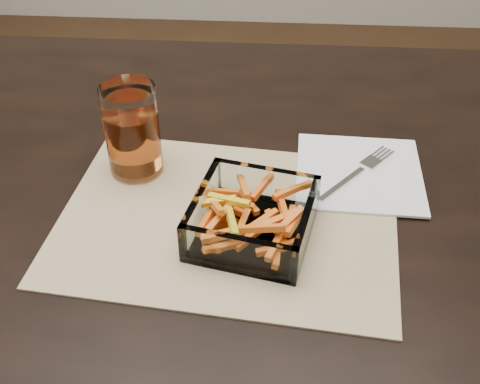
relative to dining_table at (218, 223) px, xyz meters
name	(u,v)px	position (x,y,z in m)	size (l,w,h in m)	color
dining_table	(218,223)	(0.00, 0.00, 0.00)	(1.60, 0.90, 0.75)	black
placemat	(228,219)	(0.02, -0.09, 0.09)	(0.45, 0.33, 0.00)	tan
glass_bowl	(253,221)	(0.06, -0.12, 0.11)	(0.18, 0.18, 0.06)	white
tumbler	(133,133)	(-0.12, 0.01, 0.15)	(0.08, 0.08, 0.14)	white
napkin	(359,173)	(0.21, 0.02, 0.09)	(0.18, 0.18, 0.00)	white
fork	(359,172)	(0.21, 0.02, 0.10)	(0.12, 0.14, 0.00)	silver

